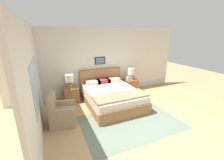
% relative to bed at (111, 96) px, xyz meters
% --- Properties ---
extents(ground_plane, '(16.00, 16.00, 0.00)m').
position_rel_bed_xyz_m(ground_plane, '(0.03, -1.65, -0.30)').
color(ground_plane, tan).
extents(wall_back, '(6.85, 0.09, 2.60)m').
position_rel_bed_xyz_m(wall_back, '(0.03, 1.16, 1.00)').
color(wall_back, beige).
rests_on(wall_back, ground_plane).
extents(wall_left, '(0.08, 5.18, 2.60)m').
position_rel_bed_xyz_m(wall_left, '(-2.22, -0.29, 1.00)').
color(wall_left, beige).
rests_on(wall_left, ground_plane).
extents(area_rug_main, '(2.68, 1.81, 0.01)m').
position_rel_bed_xyz_m(area_rug_main, '(0.04, -1.24, -0.30)').
color(area_rug_main, slate).
rests_on(area_rug_main, ground_plane).
extents(bed, '(1.68, 2.19, 1.05)m').
position_rel_bed_xyz_m(bed, '(0.00, 0.00, 0.00)').
color(bed, '#936038').
rests_on(bed, ground_plane).
extents(armchair, '(0.76, 0.76, 0.87)m').
position_rel_bed_xyz_m(armchair, '(-1.70, -0.53, -0.01)').
color(armchair, '#998466').
rests_on(armchair, ground_plane).
extents(nightstand_near_window, '(0.51, 0.54, 0.54)m').
position_rel_bed_xyz_m(nightstand_near_window, '(-1.24, 0.82, -0.03)').
color(nightstand_near_window, '#936038').
rests_on(nightstand_near_window, ground_plane).
extents(nightstand_by_door, '(0.51, 0.54, 0.54)m').
position_rel_bed_xyz_m(nightstand_by_door, '(1.24, 0.82, -0.03)').
color(nightstand_by_door, '#936038').
rests_on(nightstand_by_door, ground_plane).
extents(table_lamp_near_window, '(0.28, 0.28, 0.47)m').
position_rel_bed_xyz_m(table_lamp_near_window, '(-1.25, 0.80, 0.54)').
color(table_lamp_near_window, gray).
rests_on(table_lamp_near_window, nightstand_near_window).
extents(table_lamp_by_door, '(0.28, 0.28, 0.47)m').
position_rel_bed_xyz_m(table_lamp_by_door, '(1.24, 0.80, 0.54)').
color(table_lamp_by_door, gray).
rests_on(table_lamp_by_door, nightstand_by_door).
extents(book_thick_bottom, '(0.18, 0.25, 0.03)m').
position_rel_bed_xyz_m(book_thick_bottom, '(1.12, 0.77, 0.25)').
color(book_thick_bottom, beige).
rests_on(book_thick_bottom, nightstand_by_door).
extents(book_hardcover_middle, '(0.22, 0.27, 0.04)m').
position_rel_bed_xyz_m(book_hardcover_middle, '(1.12, 0.77, 0.29)').
color(book_hardcover_middle, beige).
rests_on(book_hardcover_middle, book_thick_bottom).
extents(book_novel_upper, '(0.24, 0.25, 0.02)m').
position_rel_bed_xyz_m(book_novel_upper, '(1.12, 0.77, 0.32)').
color(book_novel_upper, silver).
rests_on(book_novel_upper, book_hardcover_middle).
extents(book_slim_near_top, '(0.20, 0.22, 0.03)m').
position_rel_bed_xyz_m(book_slim_near_top, '(1.12, 0.77, 0.35)').
color(book_slim_near_top, '#335693').
rests_on(book_slim_near_top, book_novel_upper).
extents(book_paperback_top, '(0.21, 0.23, 0.02)m').
position_rel_bed_xyz_m(book_paperback_top, '(1.12, 0.77, 0.38)').
color(book_paperback_top, beige).
rests_on(book_paperback_top, book_slim_near_top).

